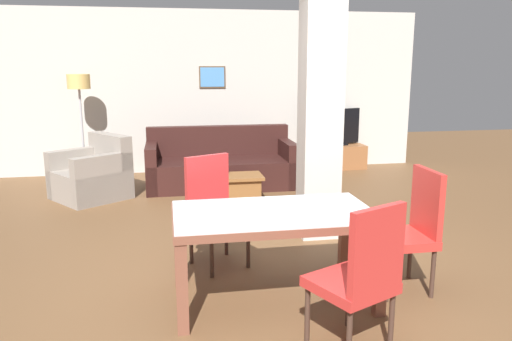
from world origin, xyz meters
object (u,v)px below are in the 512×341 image
(dining_chair_head_right, at_px, (411,226))
(sofa, at_px, (221,167))
(dining_chair_near_right, at_px, (361,274))
(tv_screen, at_px, (336,128))
(tv_stand, at_px, (336,157))
(floor_lamp, at_px, (79,92))
(dining_table, at_px, (274,230))
(dining_chair_far_left, at_px, (214,207))
(bottle, at_px, (225,168))
(coffee_table, at_px, (233,189))
(armchair, at_px, (93,177))

(dining_chair_head_right, relative_size, sofa, 0.46)
(dining_chair_near_right, bearing_deg, tv_screen, 47.45)
(tv_stand, bearing_deg, floor_lamp, -176.42)
(dining_table, xyz_separation_m, dining_chair_far_left, (-0.38, 0.83, -0.03))
(tv_stand, distance_m, floor_lamp, 4.38)
(bottle, height_order, tv_screen, tv_screen)
(coffee_table, distance_m, tv_screen, 2.91)
(dining_chair_head_right, bearing_deg, dining_chair_far_left, 61.37)
(tv_stand, relative_size, floor_lamp, 0.62)
(dining_chair_far_left, bearing_deg, coffee_table, -126.85)
(dining_chair_head_right, height_order, floor_lamp, floor_lamp)
(armchair, relative_size, tv_stand, 1.15)
(dining_chair_far_left, height_order, tv_stand, dining_chair_far_left)
(bottle, bearing_deg, armchair, 161.48)
(dining_chair_far_left, relative_size, tv_screen, 1.08)
(bottle, height_order, floor_lamp, floor_lamp)
(dining_chair_head_right, xyz_separation_m, tv_stand, (1.00, 4.72, -0.33))
(bottle, distance_m, tv_screen, 2.90)
(dining_chair_head_right, height_order, tv_screen, tv_screen)
(armchair, bearing_deg, dining_table, 171.07)
(dining_chair_far_left, relative_size, armchair, 0.84)
(dining_table, distance_m, tv_screen, 5.19)
(dining_chair_near_right, bearing_deg, coffee_table, 70.40)
(coffee_table, height_order, tv_screen, tv_screen)
(dining_chair_head_right, height_order, tv_stand, dining_chair_head_right)
(dining_chair_near_right, height_order, armchair, dining_chair_near_right)
(sofa, distance_m, coffee_table, 1.04)
(dining_table, relative_size, dining_chair_far_left, 1.53)
(dining_table, distance_m, coffee_table, 2.79)
(tv_stand, height_order, tv_screen, tv_screen)
(tv_screen, bearing_deg, tv_stand, -18.58)
(bottle, bearing_deg, sofa, 87.42)
(sofa, xyz_separation_m, tv_screen, (2.14, 0.92, 0.43))
(armchair, relative_size, tv_screen, 1.28)
(dining_chair_far_left, xyz_separation_m, armchair, (-1.43, 2.59, -0.24))
(dining_chair_head_right, bearing_deg, dining_chair_near_right, 137.07)
(sofa, relative_size, floor_lamp, 1.31)
(dining_chair_far_left, bearing_deg, dining_chair_head_right, 126.77)
(coffee_table, xyz_separation_m, floor_lamp, (-2.12, 1.69, 1.20))
(dining_chair_head_right, relative_size, tv_stand, 0.97)
(dining_table, xyz_separation_m, sofa, (-0.00, 3.81, -0.28))
(dining_chair_head_right, xyz_separation_m, sofa, (-1.14, 3.81, -0.25))
(sofa, height_order, tv_screen, tv_screen)
(armchair, bearing_deg, sofa, -114.67)
(dining_chair_far_left, bearing_deg, tv_screen, -147.41)
(dining_chair_far_left, relative_size, sofa, 0.46)
(armchair, height_order, floor_lamp, floor_lamp)
(sofa, xyz_separation_m, bottle, (-0.04, -0.98, 0.19))
(coffee_table, bearing_deg, tv_screen, 43.11)
(dining_chair_head_right, xyz_separation_m, floor_lamp, (-3.21, 4.46, 0.86))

